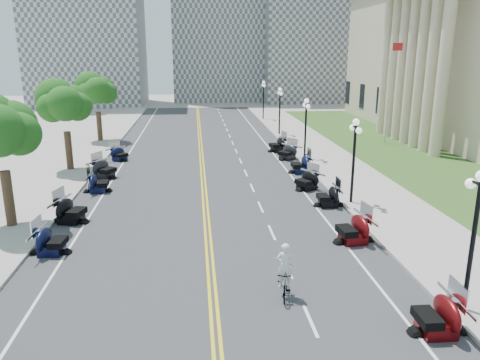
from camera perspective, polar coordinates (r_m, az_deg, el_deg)
name	(u,v)px	position (r m, az deg, el deg)	size (l,w,h in m)	color
ground	(208,235)	(23.31, -3.94, -6.69)	(160.00, 160.00, 0.00)	gray
road	(203,181)	(32.80, -4.48, -0.14)	(16.00, 90.00, 0.01)	#333335
centerline_yellow_a	(202,181)	(32.79, -4.69, -0.13)	(0.12, 90.00, 0.00)	yellow
centerline_yellow_b	(205,181)	(32.80, -4.27, -0.12)	(0.12, 90.00, 0.00)	yellow
edge_line_north	(293,179)	(33.51, 6.53, 0.16)	(0.12, 90.00, 0.00)	white
edge_line_south	(110,183)	(33.32, -15.55, -0.41)	(0.12, 90.00, 0.00)	white
lane_dash_4	(310,320)	(16.58, 8.57, -16.57)	(0.12, 2.00, 0.00)	white
lane_dash_5	(287,268)	(20.00, 5.78, -10.59)	(0.12, 2.00, 0.00)	white
lane_dash_6	(272,232)	(23.60, 3.90, -6.38)	(0.12, 2.00, 0.00)	white
lane_dash_7	(261,207)	(27.31, 2.53, -3.30)	(0.12, 2.00, 0.00)	white
lane_dash_8	(252,188)	(31.09, 1.51, -0.95)	(0.12, 2.00, 0.00)	white
lane_dash_9	(246,173)	(34.92, 0.70, 0.88)	(0.12, 2.00, 0.00)	white
lane_dash_10	(240,161)	(38.79, 0.06, 2.35)	(0.12, 2.00, 0.00)	white
lane_dash_11	(236,151)	(42.68, -0.47, 3.55)	(0.12, 2.00, 0.00)	white
lane_dash_12	(233,143)	(46.58, -0.91, 4.55)	(0.12, 2.00, 0.00)	white
lane_dash_13	(230,136)	(50.51, -1.28, 5.39)	(0.12, 2.00, 0.00)	white
lane_dash_14	(227,130)	(54.44, -1.60, 6.12)	(0.12, 2.00, 0.00)	white
lane_dash_15	(225,125)	(58.39, -1.88, 6.74)	(0.12, 2.00, 0.00)	white
lane_dash_16	(223,120)	(62.34, -2.12, 7.29)	(0.12, 2.00, 0.00)	white
lane_dash_17	(221,116)	(66.29, -2.33, 7.77)	(0.12, 2.00, 0.00)	white
lane_dash_18	(219,113)	(70.25, -2.52, 8.20)	(0.12, 2.00, 0.00)	white
lane_dash_19	(218,110)	(74.22, -2.69, 8.58)	(0.12, 2.00, 0.00)	white
sidewalk_north	(349,176)	(34.57, 13.19, 0.43)	(5.00, 90.00, 0.15)	#9E9991
sidewalk_south	(48,184)	(34.26, -22.32, -0.47)	(5.00, 90.00, 0.15)	#9E9991
lawn	(396,152)	(44.37, 18.53, 3.26)	(9.00, 60.00, 0.10)	#356023
distant_block_a	(86,25)	(85.53, -18.23, 17.47)	(18.00, 14.00, 26.00)	gray
distant_block_b	(217,16)	(89.94, -2.84, 19.32)	(16.00, 12.00, 30.00)	gray
distant_block_c	(317,39)	(89.52, 9.39, 16.60)	(20.00, 14.00, 22.00)	gray
street_lamp_1	(473,243)	(17.49, 26.49, -6.88)	(0.50, 1.20, 4.90)	black
street_lamp_2	(353,162)	(27.87, 13.67, 2.19)	(0.50, 1.20, 4.90)	black
street_lamp_3	(306,129)	(39.18, 7.99, 6.19)	(0.50, 1.20, 4.90)	black
street_lamp_4	(280,111)	(50.81, 4.85, 8.35)	(0.50, 1.20, 4.90)	black
street_lamp_5	(263,100)	(62.58, 2.87, 9.70)	(0.50, 1.20, 4.90)	black
flagpole	(389,92)	(47.52, 17.66, 10.13)	(1.10, 0.20, 10.00)	silver
tree_2	(0,136)	(25.76, -27.21, 4.75)	(4.80, 4.80, 9.20)	#235619
tree_3	(65,108)	(37.07, -20.59, 8.21)	(4.80, 4.80, 9.20)	#235619
tree_4	(97,94)	(48.71, -17.05, 9.99)	(4.80, 4.80, 9.20)	#235619
motorcycle_n_3	(438,314)	(16.66, 22.95, -14.76)	(2.04, 2.04, 1.43)	#590A0C
motorcycle_n_5	(354,227)	(22.76, 13.68, -5.63)	(2.16, 2.16, 1.51)	#590A0C
motorcycle_n_6	(328,195)	(27.72, 10.74, -1.82)	(1.94, 1.94, 1.36)	black
motorcycle_n_7	(307,179)	(30.86, 8.15, 0.07)	(1.96, 1.96, 1.37)	black
motorcycle_n_8	(301,163)	(35.04, 7.45, 2.04)	(2.15, 2.15, 1.50)	black
motorcycle_n_9	(287,151)	(39.43, 5.79, 3.51)	(2.01, 2.01, 1.41)	black
motorcycle_n_10	(278,144)	(42.48, 4.63, 4.44)	(2.10, 2.10, 1.47)	black
motorcycle_s_5	(51,239)	(22.58, -22.09, -6.73)	(1.95, 1.95, 1.36)	black
motorcycle_s_6	(70,209)	(26.21, -19.97, -3.37)	(2.12, 2.12, 1.48)	black
motorcycle_s_7	(98,182)	(31.36, -16.93, -0.20)	(1.97, 1.97, 1.38)	black
motorcycle_s_8	(104,168)	(34.72, -16.23, 1.41)	(2.11, 2.11, 1.48)	black
motorcycle_s_9	(120,153)	(40.03, -14.47, 3.17)	(1.80, 1.80, 1.26)	black
bicycle	(284,283)	(17.68, 5.40, -12.34)	(0.51, 1.79, 1.08)	#A51414
cyclist_rider	(285,247)	(17.07, 5.52, -8.14)	(0.64, 0.42, 1.75)	silver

